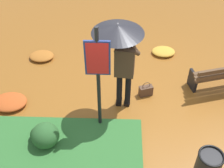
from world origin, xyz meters
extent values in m
plane|color=brown|center=(0.00, 0.00, 0.00)|extent=(18.00, 18.00, 0.00)
cylinder|color=black|center=(0.08, -0.04, 0.43)|extent=(0.12, 0.12, 0.86)
cylinder|color=black|center=(0.26, -0.04, 0.43)|extent=(0.12, 0.12, 0.86)
cube|color=black|center=(0.08, -0.08, 0.04)|extent=(0.14, 0.23, 0.08)
cube|color=black|center=(0.26, -0.08, 0.04)|extent=(0.14, 0.23, 0.08)
cube|color=#473323|center=(0.17, -0.04, 1.18)|extent=(0.41, 0.28, 0.64)
sphere|color=#8C664C|center=(0.17, -0.04, 1.64)|extent=(0.20, 0.20, 0.20)
ellipsoid|color=black|center=(0.17, -0.04, 1.67)|extent=(0.20, 0.20, 0.15)
cylinder|color=#473323|center=(-0.05, -0.06, 1.39)|extent=(0.18, 0.13, 0.18)
cylinder|color=#473323|center=(-0.01, -0.07, 1.48)|extent=(0.24, 0.11, 0.33)
cube|color=black|center=(0.08, -0.06, 1.62)|extent=(0.07, 0.02, 0.14)
cylinder|color=#473323|center=(0.33, -0.03, 1.42)|extent=(0.11, 0.10, 0.09)
cylinder|color=#473323|center=(0.32, -0.02, 1.51)|extent=(0.10, 0.09, 0.23)
cylinder|color=#A5A5AD|center=(0.31, -0.02, 1.83)|extent=(0.02, 0.02, 0.41)
cone|color=black|center=(0.31, -0.02, 1.92)|extent=(0.96, 0.96, 0.16)
sphere|color=#A5A5AD|center=(0.31, -0.02, 2.03)|extent=(0.02, 0.02, 0.02)
cylinder|color=black|center=(0.64, 0.53, 1.15)|extent=(0.07, 0.07, 2.30)
cube|color=navy|center=(0.64, 0.55, 1.70)|extent=(0.44, 0.04, 0.70)
cube|color=red|center=(0.64, 0.57, 1.70)|extent=(0.38, 0.01, 0.64)
cube|color=#4C3323|center=(-0.34, -0.36, 0.12)|extent=(0.33, 0.23, 0.24)
torus|color=#4C3323|center=(-0.34, -0.36, 0.28)|extent=(0.17, 0.07, 0.18)
cube|color=black|center=(-1.40, -0.63, 0.22)|extent=(0.15, 0.36, 0.44)
cube|color=#513823|center=(-2.04, -0.75, 0.46)|extent=(1.38, 0.47, 0.04)
cube|color=#513823|center=(-2.04, -0.63, 0.46)|extent=(1.38, 0.47, 0.04)
torus|color=black|center=(-1.19, 1.81, 0.82)|extent=(0.42, 0.42, 0.04)
ellipsoid|color=#285628|center=(1.63, 1.06, 0.24)|extent=(0.53, 0.53, 0.48)
ellipsoid|color=#1E421E|center=(1.79, 0.98, 0.16)|extent=(0.32, 0.32, 0.32)
ellipsoid|color=gold|center=(-0.88, -1.93, 0.07)|extent=(0.60, 0.48, 0.13)
ellipsoid|color=#B74C1E|center=(2.63, 0.06, 0.08)|extent=(0.75, 0.60, 0.16)
ellipsoid|color=#A86023|center=(2.29, -1.63, 0.07)|extent=(0.62, 0.50, 0.14)
camera|label=1|loc=(0.26, 4.56, 4.78)|focal=48.49mm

